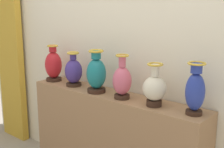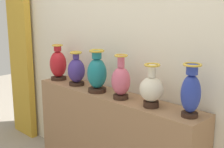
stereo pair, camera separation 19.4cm
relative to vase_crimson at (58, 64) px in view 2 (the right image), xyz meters
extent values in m
cube|color=#99704C|center=(0.75, 0.01, -0.61)|extent=(1.71, 0.30, 0.90)
cube|color=beige|center=(0.75, 0.23, 0.36)|extent=(4.28, 0.10, 2.84)
cube|color=gold|center=(-0.95, 0.11, 0.16)|extent=(0.43, 0.08, 2.44)
cylinder|color=#382319|center=(0.00, 0.00, -0.14)|extent=(0.15, 0.15, 0.03)
ellipsoid|color=red|center=(0.00, 0.00, 0.00)|extent=(0.17, 0.17, 0.26)
cylinder|color=red|center=(0.00, 0.00, 0.16)|extent=(0.07, 0.07, 0.06)
torus|color=gold|center=(0.00, 0.00, 0.19)|extent=(0.11, 0.11, 0.02)
cylinder|color=#382319|center=(0.30, -0.01, -0.14)|extent=(0.14, 0.14, 0.03)
ellipsoid|color=#3F2D7F|center=(0.30, -0.01, -0.02)|extent=(0.16, 0.16, 0.22)
cylinder|color=#3F2D7F|center=(0.30, -0.01, 0.12)|extent=(0.06, 0.06, 0.06)
torus|color=gold|center=(0.30, -0.01, 0.15)|extent=(0.11, 0.11, 0.02)
cylinder|color=#382319|center=(0.61, -0.03, -0.14)|extent=(0.16, 0.16, 0.03)
ellipsoid|color=#19727A|center=(0.61, -0.03, 0.01)|extent=(0.17, 0.17, 0.26)
cylinder|color=#19727A|center=(0.61, -0.03, 0.17)|extent=(0.08, 0.08, 0.07)
torus|color=gold|center=(0.61, -0.03, 0.20)|extent=(0.13, 0.13, 0.02)
cylinder|color=#382319|center=(0.89, -0.03, -0.14)|extent=(0.12, 0.12, 0.03)
ellipsoid|color=#CC5972|center=(0.89, -0.03, -0.01)|extent=(0.15, 0.15, 0.23)
cylinder|color=#CC5972|center=(0.89, -0.03, 0.15)|extent=(0.06, 0.06, 0.09)
torus|color=gold|center=(0.89, -0.03, 0.19)|extent=(0.11, 0.11, 0.02)
cylinder|color=#382319|center=(1.19, -0.02, -0.14)|extent=(0.12, 0.12, 0.04)
ellipsoid|color=beige|center=(1.19, -0.02, -0.02)|extent=(0.18, 0.18, 0.18)
cylinder|color=beige|center=(1.19, -0.02, 0.11)|extent=(0.06, 0.06, 0.09)
torus|color=gold|center=(1.19, -0.02, 0.16)|extent=(0.12, 0.12, 0.02)
cylinder|color=#382319|center=(1.50, 0.00, -0.14)|extent=(0.11, 0.11, 0.03)
ellipsoid|color=#263899|center=(1.50, 0.00, 0.00)|extent=(0.13, 0.13, 0.26)
cylinder|color=#263899|center=(1.50, 0.00, 0.17)|extent=(0.08, 0.08, 0.07)
torus|color=gold|center=(1.50, 0.00, 0.20)|extent=(0.12, 0.12, 0.02)
camera|label=1|loc=(2.36, -1.87, 0.57)|focal=48.71mm
camera|label=2|loc=(2.50, -1.74, 0.57)|focal=48.71mm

